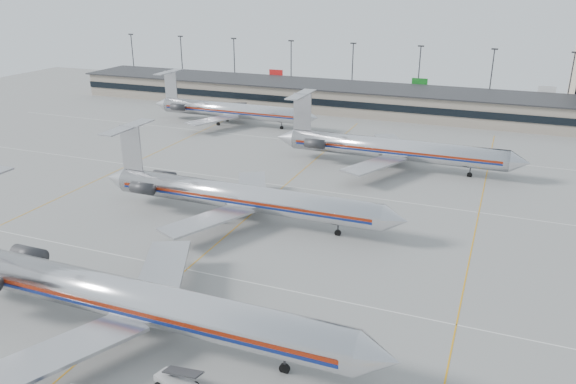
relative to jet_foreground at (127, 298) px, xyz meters
The scene contains 9 objects.
ground 4.76m from the jet_foreground, 121.29° to the left, with size 260.00×260.00×0.00m, color gray.
apron_markings 13.18m from the jet_foreground, 97.04° to the left, with size 160.00×0.15×0.02m, color silver.
terminal 100.54m from the jet_foreground, 90.88° to the left, with size 162.00×17.00×6.25m.
light_mast_row 114.67m from the jet_foreground, 90.78° to the left, with size 163.60×0.40×15.28m.
jet_foreground is the anchor object (origin of this frame).
jet_second_row 27.90m from the jet_foreground, 95.20° to the left, with size 45.07×26.54×11.80m.
jet_third_row 59.39m from the jet_foreground, 78.32° to the left, with size 44.26×27.22×12.10m.
jet_back_row 81.59m from the jet_foreground, 110.63° to the left, with size 41.31×25.41×11.29m.
belt_loader 10.19m from the jet_foreground, 31.27° to the right, with size 4.84×2.41×2.48m.
Camera 1 is at (31.85, -38.71, 31.16)m, focal length 35.00 mm.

